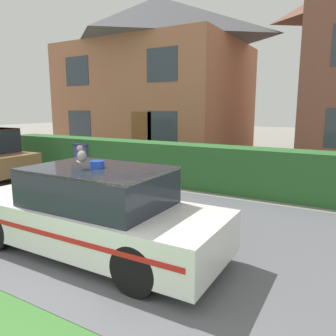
# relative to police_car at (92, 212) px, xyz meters

# --- Properties ---
(road_strip) EXTENTS (28.00, 5.46, 0.01)m
(road_strip) POSITION_rel_police_car_xyz_m (0.79, 1.28, -0.65)
(road_strip) COLOR #5B5B60
(road_strip) RESTS_ON ground
(garden_hedge) EXTENTS (15.97, 0.88, 1.22)m
(garden_hedge) POSITION_rel_police_car_xyz_m (-0.05, 4.78, -0.05)
(garden_hedge) COLOR #2D662D
(garden_hedge) RESTS_ON ground
(police_car) EXTENTS (4.38, 1.64, 1.46)m
(police_car) POSITION_rel_police_car_xyz_m (0.00, 0.00, 0.00)
(police_car) COLOR black
(police_car) RESTS_ON road_strip
(cat) EXTENTS (0.23, 0.25, 0.24)m
(cat) POSITION_rel_police_car_xyz_m (0.00, -0.17, 0.91)
(cat) COLOR gray
(cat) RESTS_ON police_car
(house_left) EXTENTS (8.70, 7.03, 7.65)m
(house_left) POSITION_rel_police_car_xyz_m (-5.68, 11.05, 3.25)
(house_left) COLOR #A86B4C
(house_left) RESTS_ON ground
(wheelie_bin) EXTENTS (0.59, 0.71, 1.08)m
(wheelie_bin) POSITION_rel_police_car_xyz_m (-4.51, 4.58, -0.12)
(wheelie_bin) COLOR #474C8C
(wheelie_bin) RESTS_ON ground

